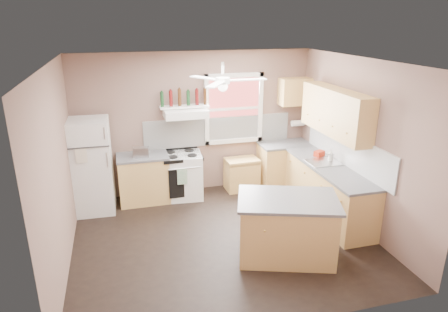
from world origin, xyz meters
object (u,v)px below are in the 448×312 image
object	(u,v)px
cart	(242,174)
toaster	(141,152)
refrigerator	(91,166)
island	(287,229)
stove	(182,175)

from	to	relation	value
cart	toaster	bearing A→B (deg)	-178.01
refrigerator	cart	distance (m)	2.86
cart	island	xyz separation A→B (m)	(-0.11, -2.43, 0.11)
refrigerator	stove	world-z (taller)	refrigerator
toaster	cart	size ratio (longest dim) A/B	0.44
island	refrigerator	bearing A→B (deg)	159.10
refrigerator	island	size ratio (longest dim) A/B	1.27
refrigerator	stove	distance (m)	1.66
stove	island	xyz separation A→B (m)	(1.10, -2.40, 0.00)
stove	refrigerator	bearing A→B (deg)	-169.34
cart	island	bearing A→B (deg)	-94.20
stove	cart	world-z (taller)	stove
stove	toaster	bearing A→B (deg)	-167.85
refrigerator	island	bearing A→B (deg)	-37.63
refrigerator	island	distance (m)	3.53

